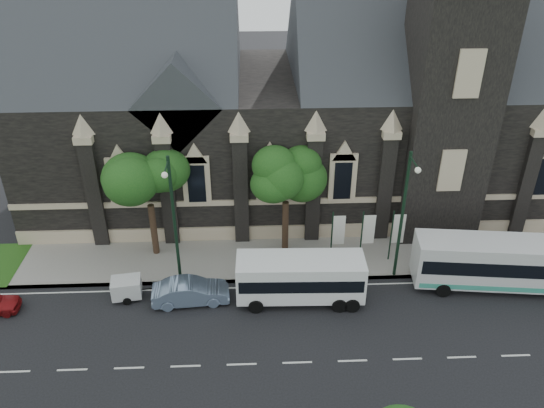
{
  "coord_description": "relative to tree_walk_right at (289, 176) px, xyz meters",
  "views": [
    {
      "loc": [
        0.74,
        -20.88,
        22.02
      ],
      "look_at": [
        1.89,
        6.0,
        6.45
      ],
      "focal_mm": 35.76,
      "sensor_mm": 36.0,
      "label": 1
    }
  ],
  "objects": [
    {
      "name": "ground",
      "position": [
        -3.21,
        -10.71,
        -5.82
      ],
      "size": [
        160.0,
        160.0,
        0.0
      ],
      "primitive_type": "plane",
      "color": "black",
      "rests_on": "ground"
    },
    {
      "name": "sidewalk",
      "position": [
        -3.21,
        -1.21,
        -5.74
      ],
      "size": [
        80.0,
        5.0,
        0.15
      ],
      "primitive_type": "cube",
      "color": "gray",
      "rests_on": "ground"
    },
    {
      "name": "museum",
      "position": [
        1.9,
        8.07,
        2.35
      ],
      "size": [
        40.0,
        17.7,
        29.9
      ],
      "color": "black",
      "rests_on": "ground"
    },
    {
      "name": "tree_walk_right",
      "position": [
        0.0,
        0.0,
        0.0
      ],
      "size": [
        4.08,
        4.08,
        7.8
      ],
      "color": "black",
      "rests_on": "ground"
    },
    {
      "name": "tree_walk_left",
      "position": [
        -9.01,
        -0.01,
        -0.08
      ],
      "size": [
        3.91,
        3.91,
        7.64
      ],
      "color": "black",
      "rests_on": "ground"
    },
    {
      "name": "street_lamp_near",
      "position": [
        6.79,
        -3.62,
        -0.71
      ],
      "size": [
        0.36,
        1.88,
        9.0
      ],
      "color": "black",
      "rests_on": "ground"
    },
    {
      "name": "street_lamp_mid",
      "position": [
        -7.21,
        -3.62,
        -0.71
      ],
      "size": [
        0.36,
        1.88,
        9.0
      ],
      "color": "black",
      "rests_on": "ground"
    },
    {
      "name": "banner_flag_left",
      "position": [
        3.08,
        -1.71,
        -3.43
      ],
      "size": [
        0.9,
        0.1,
        4.0
      ],
      "color": "black",
      "rests_on": "ground"
    },
    {
      "name": "banner_flag_center",
      "position": [
        5.08,
        -1.71,
        -3.43
      ],
      "size": [
        0.9,
        0.1,
        4.0
      ],
      "color": "black",
      "rests_on": "ground"
    },
    {
      "name": "banner_flag_right",
      "position": [
        7.08,
        -1.71,
        -3.43
      ],
      "size": [
        0.9,
        0.1,
        4.0
      ],
      "color": "black",
      "rests_on": "ground"
    },
    {
      "name": "tour_coach",
      "position": [
        13.59,
        -4.82,
        -3.95
      ],
      "size": [
        11.95,
        3.84,
        3.43
      ],
      "rotation": [
        0.0,
        0.0,
        -0.12
      ],
      "color": "silver",
      "rests_on": "ground"
    },
    {
      "name": "shuttle_bus",
      "position": [
        0.39,
        -5.44,
        -4.1
      ],
      "size": [
        7.79,
        2.89,
        2.98
      ],
      "rotation": [
        0.0,
        0.0,
        -0.03
      ],
      "color": "white",
      "rests_on": "ground"
    },
    {
      "name": "box_trailer",
      "position": [
        -10.35,
        -4.86,
        -5.03
      ],
      "size": [
        2.66,
        1.57,
        1.38
      ],
      "rotation": [
        0.0,
        0.0,
        0.14
      ],
      "color": "silver",
      "rests_on": "ground"
    },
    {
      "name": "sedan",
      "position": [
        -6.34,
        -5.42,
        -5.04
      ],
      "size": [
        4.82,
        2.03,
        1.55
      ],
      "primitive_type": "imported",
      "rotation": [
        0.0,
        0.0,
        1.66
      ],
      "color": "#7489A7",
      "rests_on": "ground"
    }
  ]
}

